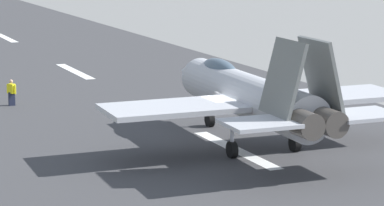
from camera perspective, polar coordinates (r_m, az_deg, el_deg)
The scene contains 5 objects.
ground_plane at distance 42.17m, azimuth 2.39°, elevation -2.83°, with size 400.00×400.00×0.00m, color slate.
runway_strip at distance 42.15m, azimuth 2.40°, elevation -2.82°, with size 240.00×26.00×0.02m.
fighter_jet at distance 41.89m, azimuth 3.56°, elevation 0.57°, with size 16.45×14.64×5.71m.
crew_person at distance 53.09m, azimuth -11.58°, elevation 0.66°, with size 0.59×0.48×1.57m.
marker_cone_mid at distance 55.58m, azimuth 10.45°, elevation 0.61°, with size 0.44×0.44×0.55m, color orange.
Camera 1 is at (-36.73, 18.18, 9.91)m, focal length 82.60 mm.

